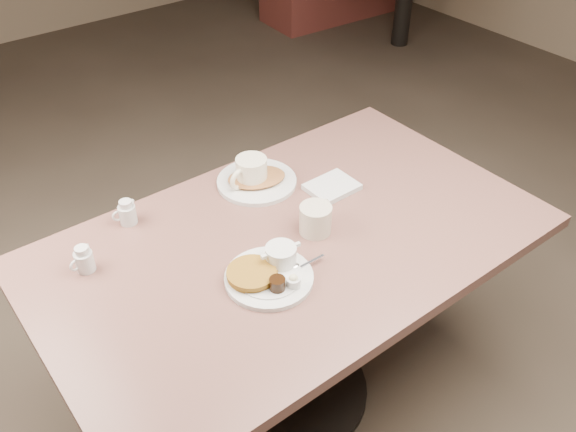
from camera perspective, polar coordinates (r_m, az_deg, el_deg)
room at (r=1.47m, az=0.50°, el=17.63°), size 7.04×8.04×2.84m
diner_table at (r=1.92m, az=0.37°, el=-5.92°), size 1.50×0.90×0.75m
main_plate at (r=1.67m, az=-1.78°, el=-5.23°), size 0.31×0.28×0.07m
coffee_mug_near at (r=1.81m, az=2.64°, el=-0.20°), size 0.15×0.13×0.09m
napkin at (r=2.00m, az=4.14°, el=2.73°), size 0.16×0.13×0.02m
coffee_mug_far at (r=2.00m, az=-3.52°, el=4.09°), size 0.15×0.12×0.10m
creamer_left at (r=1.77m, az=-18.58°, el=-3.91°), size 0.08×0.06×0.08m
creamer_right at (r=1.90m, az=-14.85°, el=0.28°), size 0.08×0.07×0.08m
hash_plate at (r=2.02m, az=-2.95°, el=3.37°), size 0.34×0.34×0.04m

